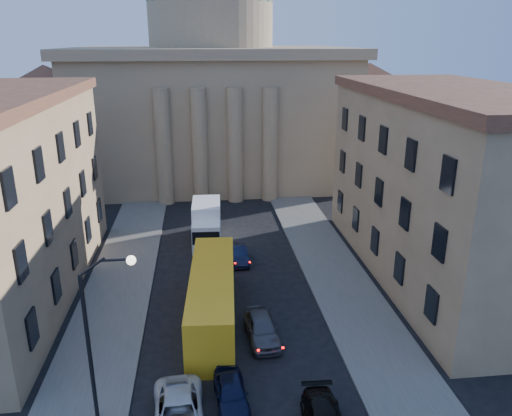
{
  "coord_description": "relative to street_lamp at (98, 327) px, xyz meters",
  "views": [
    {
      "loc": [
        -1.93,
        -12.9,
        18.01
      ],
      "look_at": [
        1.42,
        16.56,
        7.94
      ],
      "focal_mm": 35.0,
      "sensor_mm": 36.0,
      "label": 1
    }
  ],
  "objects": [
    {
      "name": "sidewalk_left",
      "position": [
        -1.53,
        10.0,
        -5.21
      ],
      "size": [
        5.0,
        60.0,
        0.15
      ],
      "primitive_type": "cube",
      "color": "#56534E",
      "rests_on": "ground"
    },
    {
      "name": "sidewalk_right",
      "position": [
        15.47,
        10.0,
        -5.21
      ],
      "size": [
        5.0,
        60.0,
        0.15
      ],
      "primitive_type": "cube",
      "color": "#56534E",
      "rests_on": "ground"
    },
    {
      "name": "church",
      "position": [
        6.97,
        47.47,
        6.59
      ],
      "size": [
        68.02,
        28.76,
        36.6
      ],
      "color": "#8F7558",
      "rests_on": "ground"
    },
    {
      "name": "building_right",
      "position": [
        23.97,
        14.0,
        2.14
      ],
      "size": [
        11.6,
        26.6,
        14.7
      ],
      "color": "tan",
      "rests_on": "ground"
    },
    {
      "name": "street_lamp",
      "position": [
        0.0,
        0.0,
        0.0
      ],
      "size": [
        2.62,
        0.44,
        8.83
      ],
      "color": "black",
      "rests_on": "ground"
    },
    {
      "name": "car_left_near",
      "position": [
        6.17,
        0.46,
        -4.6
      ],
      "size": [
        1.87,
        4.11,
        1.37
      ],
      "primitive_type": "imported",
      "rotation": [
        0.0,
        0.0,
        0.07
      ],
      "color": "black",
      "rests_on": "ground"
    },
    {
      "name": "car_left_mid",
      "position": [
        3.53,
        -0.89,
        -4.54
      ],
      "size": [
        2.75,
        5.49,
        1.49
      ],
      "primitive_type": "imported",
      "rotation": [
        0.0,
        0.0,
        0.05
      ],
      "color": "silver",
      "rests_on": "ground"
    },
    {
      "name": "car_right_far",
      "position": [
        8.47,
        6.11,
        -4.5
      ],
      "size": [
        2.16,
        4.74,
        1.58
      ],
      "primitive_type": "imported",
      "rotation": [
        0.0,
        0.0,
        0.06
      ],
      "color": "#4B4C50",
      "rests_on": "ground"
    },
    {
      "name": "car_right_distant",
      "position": [
        7.97,
        17.86,
        -4.64
      ],
      "size": [
        1.59,
        4.01,
        1.3
      ],
      "primitive_type": "imported",
      "rotation": [
        0.0,
        0.0,
        0.06
      ],
      "color": "black",
      "rests_on": "ground"
    },
    {
      "name": "city_bus",
      "position": [
        5.48,
        8.63,
        -3.4
      ],
      "size": [
        3.6,
        12.61,
        3.51
      ],
      "rotation": [
        0.0,
        0.0,
        -0.06
      ],
      "color": "gold",
      "rests_on": "ground"
    },
    {
      "name": "box_truck",
      "position": [
        5.36,
        22.71,
        -3.6
      ],
      "size": [
        2.77,
        6.57,
        3.56
      ],
      "rotation": [
        0.0,
        0.0,
        -0.04
      ],
      "color": "white",
      "rests_on": "ground"
    }
  ]
}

